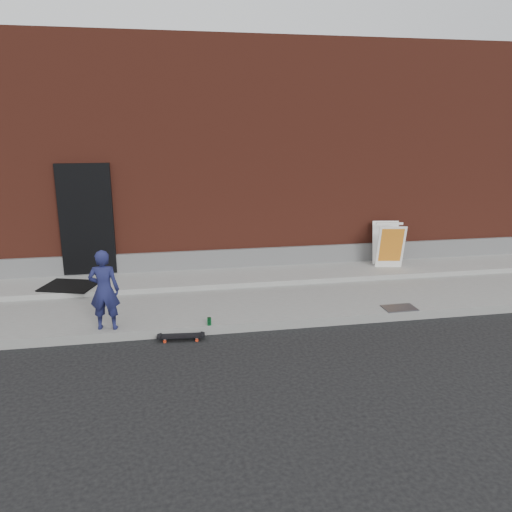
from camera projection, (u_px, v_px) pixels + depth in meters
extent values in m
plane|color=black|center=(235.00, 333.00, 8.04)|extent=(80.00, 80.00, 0.00)
cube|color=gray|center=(224.00, 298.00, 9.45)|extent=(20.00, 3.00, 0.15)
cube|color=gray|center=(219.00, 278.00, 10.27)|extent=(20.00, 1.20, 0.10)
cube|color=maroon|center=(200.00, 152.00, 14.06)|extent=(20.00, 8.00, 5.00)
cube|color=slate|center=(216.00, 259.00, 10.75)|extent=(20.00, 0.10, 0.40)
cube|color=black|center=(87.00, 220.00, 10.05)|extent=(1.05, 0.12, 2.25)
imported|color=#1B1F4D|center=(104.00, 290.00, 7.68)|extent=(0.50, 0.36, 1.27)
cylinder|color=red|center=(197.00, 336.00, 7.87)|extent=(0.05, 0.03, 0.05)
cylinder|color=red|center=(197.00, 340.00, 7.72)|extent=(0.05, 0.03, 0.05)
cylinder|color=red|center=(166.00, 337.00, 7.82)|extent=(0.05, 0.03, 0.05)
cylinder|color=red|center=(165.00, 341.00, 7.67)|extent=(0.05, 0.03, 0.05)
cube|color=#AEAEB3|center=(197.00, 336.00, 7.78)|extent=(0.06, 0.16, 0.02)
cube|color=#AEAEB3|center=(165.00, 337.00, 7.74)|extent=(0.06, 0.16, 0.02)
cube|color=black|center=(181.00, 336.00, 7.76)|extent=(0.72, 0.24, 0.01)
cube|color=white|center=(391.00, 247.00, 10.67)|extent=(0.61, 0.35, 0.94)
cube|color=white|center=(386.00, 243.00, 11.08)|extent=(0.61, 0.35, 0.94)
cube|color=yellow|center=(391.00, 249.00, 10.66)|extent=(0.51, 0.27, 0.75)
cube|color=white|center=(390.00, 224.00, 10.75)|extent=(0.58, 0.14, 0.05)
cylinder|color=#1B873E|center=(209.00, 321.00, 7.96)|extent=(0.09, 0.09, 0.12)
cube|color=black|center=(70.00, 286.00, 9.56)|extent=(1.15, 1.03, 0.03)
cube|color=#4F5054|center=(399.00, 308.00, 8.70)|extent=(0.57, 0.37, 0.02)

